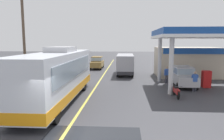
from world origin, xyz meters
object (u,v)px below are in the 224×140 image
Objects in this scene: motorcycle_parked_forecourt at (176,91)px; car_trailing_behind_bus at (97,62)px; coach_bus_main at (58,76)px; minibus_opposing_lane at (125,63)px; pedestrian_by_shop at (167,74)px; pedestrian_near_pump at (195,80)px; car_at_pump at (183,75)px.

motorcycle_parked_forecourt is 18.16m from car_trailing_behind_bus.
minibus_opposing_lane is at bearing 70.04° from coach_bus_main.
coach_bus_main reaches higher than pedestrian_by_shop.
coach_bus_main is 6.65× the size of pedestrian_by_shop.
coach_bus_main is 10.83m from pedestrian_near_pump.
pedestrian_near_pump is (10.22, 3.51, -0.79)m from coach_bus_main.
pedestrian_by_shop is (-1.17, 1.19, -0.08)m from car_at_pump.
coach_bus_main is 11.01m from pedestrian_by_shop.
car_at_pump reaches higher than pedestrian_by_shop.
pedestrian_by_shop is (-1.59, 3.28, 0.00)m from pedestrian_near_pump.
car_trailing_behind_bus reaches higher than pedestrian_near_pump.
car_at_pump is 15.51m from car_trailing_behind_bus.
motorcycle_parked_forecourt is at bearing -134.81° from pedestrian_near_pump.
motorcycle_parked_forecourt is at bearing -110.48° from car_at_pump.
coach_bus_main is 2.63× the size of car_trailing_behind_bus.
coach_bus_main is at bearing -169.22° from motorcycle_parked_forecourt.
minibus_opposing_lane reaches higher than car_at_pump.
coach_bus_main is 6.13× the size of motorcycle_parked_forecourt.
motorcycle_parked_forecourt is 5.25m from pedestrian_by_shop.
car_trailing_behind_bus is at bearing 124.65° from pedestrian_near_pump.
minibus_opposing_lane is at bearing 125.65° from pedestrian_by_shop.
car_at_pump is 1.00× the size of car_trailing_behind_bus.
coach_bus_main is 6.65× the size of pedestrian_near_pump.
coach_bus_main is at bearing -109.96° from minibus_opposing_lane.
coach_bus_main reaches higher than motorcycle_parked_forecourt.
motorcycle_parked_forecourt is (-1.50, -4.03, -0.57)m from car_at_pump.
pedestrian_near_pump is 1.00× the size of pedestrian_by_shop.
motorcycle_parked_forecourt is 0.43× the size of car_trailing_behind_bus.
coach_bus_main is at bearing -90.95° from car_trailing_behind_bus.
coach_bus_main is at bearing -141.76° from pedestrian_by_shop.
coach_bus_main reaches higher than car_trailing_behind_bus.
minibus_opposing_lane is 6.86m from car_trailing_behind_bus.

